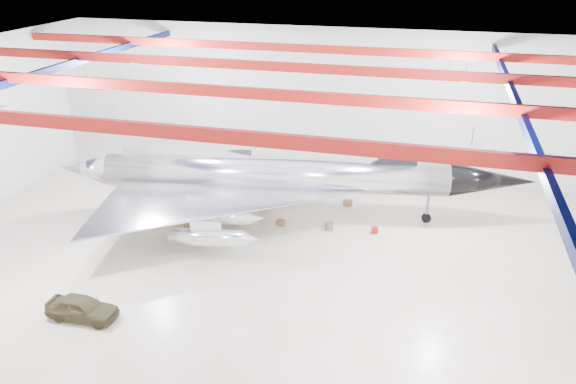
% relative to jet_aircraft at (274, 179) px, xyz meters
% --- Properties ---
extents(floor, '(40.00, 40.00, 0.00)m').
position_rel_jet_aircraft_xyz_m(floor, '(0.84, -5.65, -2.71)').
color(floor, '#BCB395').
rests_on(floor, ground).
extents(wall_back, '(40.00, 0.00, 40.00)m').
position_rel_jet_aircraft_xyz_m(wall_back, '(0.84, 9.35, 2.79)').
color(wall_back, silver).
rests_on(wall_back, floor).
extents(ceiling, '(40.00, 40.00, 0.00)m').
position_rel_jet_aircraft_xyz_m(ceiling, '(0.84, -5.65, 8.29)').
color(ceiling, '#0A0F38').
rests_on(ceiling, wall_back).
extents(ceiling_structure, '(39.50, 29.50, 1.08)m').
position_rel_jet_aircraft_xyz_m(ceiling_structure, '(0.84, -5.65, 7.61)').
color(ceiling_structure, maroon).
rests_on(ceiling_structure, ceiling).
extents(jet_aircraft, '(30.17, 20.16, 8.27)m').
position_rel_jet_aircraft_xyz_m(jet_aircraft, '(0.00, 0.00, 0.00)').
color(jet_aircraft, silver).
rests_on(jet_aircraft, floor).
extents(jeep, '(3.49, 1.47, 1.18)m').
position_rel_jet_aircraft_xyz_m(jeep, '(-5.77, -12.88, -2.12)').
color(jeep, '#3A341D').
rests_on(jeep, floor).
extents(crate_ply, '(0.55, 0.49, 0.33)m').
position_rel_jet_aircraft_xyz_m(crate_ply, '(-5.00, -2.64, -2.55)').
color(crate_ply, olive).
rests_on(crate_ply, floor).
extents(toolbox_red, '(0.49, 0.44, 0.29)m').
position_rel_jet_aircraft_xyz_m(toolbox_red, '(-2.23, 3.51, -2.57)').
color(toolbox_red, maroon).
rests_on(toolbox_red, floor).
extents(engine_drum, '(0.64, 0.64, 0.48)m').
position_rel_jet_aircraft_xyz_m(engine_drum, '(3.78, -0.84, -2.47)').
color(engine_drum, '#59595B').
rests_on(engine_drum, floor).
extents(parts_bin, '(0.63, 0.55, 0.38)m').
position_rel_jet_aircraft_xyz_m(parts_bin, '(4.34, 2.98, -2.52)').
color(parts_bin, olive).
rests_on(parts_bin, floor).
extents(crate_small, '(0.45, 0.41, 0.26)m').
position_rel_jet_aircraft_xyz_m(crate_small, '(-3.42, 2.32, -2.59)').
color(crate_small, '#59595B').
rests_on(crate_small, floor).
extents(tool_chest, '(0.52, 0.52, 0.38)m').
position_rel_jet_aircraft_xyz_m(tool_chest, '(6.62, -0.56, -2.52)').
color(tool_chest, maroon).
rests_on(tool_chest, floor).
extents(oil_barrel, '(0.62, 0.55, 0.36)m').
position_rel_jet_aircraft_xyz_m(oil_barrel, '(0.73, -1.08, -2.53)').
color(oil_barrel, olive).
rests_on(oil_barrel, floor).
extents(spares_box, '(0.44, 0.44, 0.32)m').
position_rel_jet_aircraft_xyz_m(spares_box, '(2.13, 4.77, -2.55)').
color(spares_box, '#59595B').
rests_on(spares_box, floor).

